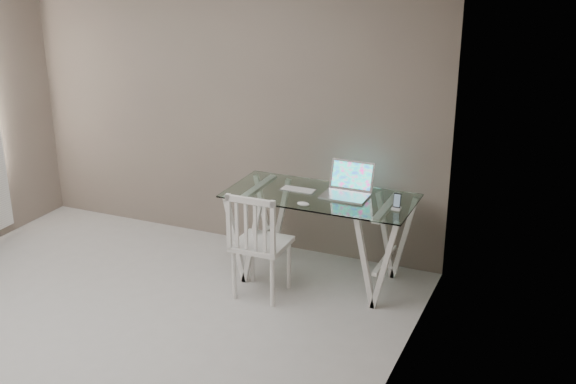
% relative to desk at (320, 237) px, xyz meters
% --- Properties ---
extents(room, '(4.50, 4.52, 2.71)m').
position_rel_desk_xyz_m(room, '(-1.14, -1.73, 1.33)').
color(room, '#AFACA8').
rests_on(room, ground).
extents(desk, '(1.50, 0.70, 0.75)m').
position_rel_desk_xyz_m(desk, '(0.00, 0.00, 0.00)').
color(desk, silver).
rests_on(desk, ground).
extents(chair, '(0.41, 0.41, 0.88)m').
position_rel_desk_xyz_m(chair, '(-0.33, -0.48, 0.10)').
color(chair, white).
rests_on(chair, ground).
extents(laptop, '(0.36, 0.33, 0.25)m').
position_rel_desk_xyz_m(laptop, '(0.20, 0.10, 0.42)').
color(laptop, silver).
rests_on(laptop, desk).
extents(keyboard, '(0.29, 0.12, 0.01)m').
position_rel_desk_xyz_m(keyboard, '(-0.21, 0.03, 0.37)').
color(keyboard, silver).
rests_on(keyboard, desk).
extents(mouse, '(0.10, 0.06, 0.03)m').
position_rel_desk_xyz_m(mouse, '(-0.03, -0.27, 0.38)').
color(mouse, white).
rests_on(mouse, desk).
extents(phone_dock, '(0.07, 0.07, 0.12)m').
position_rel_desk_xyz_m(phone_dock, '(0.64, -0.06, 0.40)').
color(phone_dock, white).
rests_on(phone_dock, desk).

